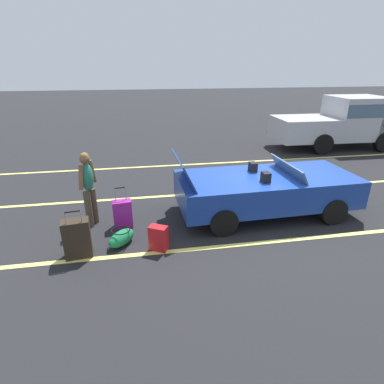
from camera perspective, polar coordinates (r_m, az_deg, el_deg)
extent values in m
plane|color=black|center=(7.70, 13.01, -3.67)|extent=(80.00, 80.00, 0.00)
cube|color=#EAE066|center=(6.67, 17.22, -8.48)|extent=(18.00, 0.12, 0.01)
cube|color=#EAE066|center=(8.89, 9.66, 0.23)|extent=(18.00, 0.12, 0.01)
cube|color=#EAE066|center=(11.31, 5.23, 5.35)|extent=(18.00, 0.12, 0.01)
cube|color=navy|center=(7.45, 13.42, 0.62)|extent=(4.15, 1.88, 0.64)
cube|color=navy|center=(8.18, 22.54, 0.61)|extent=(1.36, 1.71, 0.38)
cube|color=slate|center=(7.52, 17.31, 4.22)|extent=(0.23, 1.55, 0.31)
cube|color=black|center=(7.55, 11.15, 4.56)|extent=(0.17, 0.22, 0.22)
cube|color=black|center=(6.91, 13.44, 2.68)|extent=(0.17, 0.22, 0.22)
cube|color=navy|center=(6.68, -1.53, 4.16)|extent=(0.35, 1.50, 0.59)
cylinder|color=black|center=(8.80, 18.64, 1.21)|extent=(0.61, 0.24, 0.60)
cylinder|color=black|center=(7.57, 24.53, -3.19)|extent=(0.61, 0.24, 0.60)
cylinder|color=black|center=(7.88, 2.35, -0.07)|extent=(0.61, 0.24, 0.60)
cylinder|color=black|center=(6.47, 5.77, -5.48)|extent=(0.61, 0.24, 0.60)
cube|color=#2D2319|center=(6.09, -20.39, -8.06)|extent=(0.51, 0.34, 0.74)
cube|color=black|center=(6.25, -20.28, -7.82)|extent=(0.38, 0.07, 0.41)
cylinder|color=gray|center=(5.82, -22.34, -4.49)|extent=(0.02, 0.02, 0.22)
cylinder|color=gray|center=(5.79, -19.75, -4.21)|extent=(0.02, 0.02, 0.22)
cylinder|color=black|center=(5.76, -21.20, -3.39)|extent=(0.27, 0.06, 0.03)
sphere|color=black|center=(6.20, -21.55, -11.50)|extent=(0.04, 0.04, 0.04)
sphere|color=black|center=(6.17, -18.40, -11.19)|extent=(0.04, 0.04, 0.04)
cube|color=#991E8C|center=(6.90, -12.67, -3.98)|extent=(0.42, 0.28, 0.62)
cylinder|color=gray|center=(6.78, -12.11, -0.23)|extent=(0.02, 0.02, 0.28)
cylinder|color=gray|center=(6.77, -13.96, -0.43)|extent=(0.02, 0.02, 0.28)
cylinder|color=black|center=(6.72, -13.14, 0.77)|extent=(0.22, 0.05, 0.03)
sphere|color=black|center=(7.11, -11.41, -5.63)|extent=(0.04, 0.04, 0.04)
sphere|color=black|center=(7.10, -13.66, -5.89)|extent=(0.04, 0.04, 0.04)
cube|color=red|center=(6.00, -6.20, -8.47)|extent=(0.39, 0.34, 0.50)
sphere|color=black|center=(6.11, -7.45, -10.44)|extent=(0.04, 0.04, 0.04)
sphere|color=black|center=(6.02, -5.39, -10.90)|extent=(0.04, 0.04, 0.04)
ellipsoid|color=#19723F|center=(6.31, -12.87, -8.28)|extent=(0.64, 0.68, 0.30)
torus|color=black|center=(6.23, -13.01, -6.86)|extent=(0.52, 0.52, 0.02)
cylinder|color=#4C3F2D|center=(7.22, -17.62, -2.41)|extent=(0.20, 0.20, 0.82)
cylinder|color=#4C3F2D|center=(7.07, -18.50, -3.06)|extent=(0.20, 0.20, 0.82)
ellipsoid|color=#267259|center=(6.89, -18.76, 2.63)|extent=(0.34, 0.38, 0.60)
sphere|color=brown|center=(6.77, -19.17, 5.76)|extent=(0.21, 0.21, 0.21)
sphere|color=olive|center=(6.76, -19.22, 6.15)|extent=(0.18, 0.18, 0.18)
cylinder|color=brown|center=(7.02, -17.90, 3.69)|extent=(0.17, 0.21, 0.53)
cylinder|color=brown|center=(6.71, -19.80, 2.57)|extent=(0.17, 0.21, 0.53)
cube|color=#B2B2B7|center=(15.66, 30.75, 10.35)|extent=(1.14, 1.92, 0.90)
cube|color=#B2B2B7|center=(14.97, 27.86, 12.05)|extent=(2.14, 1.95, 1.70)
cube|color=slate|center=(14.92, 28.13, 13.48)|extent=(2.10, 1.97, 0.51)
cube|color=#B2B2B7|center=(13.87, 20.03, 10.93)|extent=(2.44, 1.95, 0.90)
cylinder|color=black|center=(16.30, 27.91, 9.63)|extent=(0.81, 0.30, 0.80)
cylinder|color=black|center=(14.92, 31.83, 7.87)|extent=(0.81, 0.30, 0.80)
cylinder|color=black|center=(14.90, 19.44, 9.95)|extent=(0.81, 0.30, 0.80)
cylinder|color=black|center=(13.37, 22.92, 8.13)|extent=(0.81, 0.30, 0.80)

